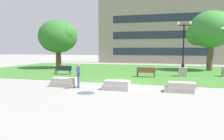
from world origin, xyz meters
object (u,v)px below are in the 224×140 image
person_skateboarder (78,74)px  skateboard (72,87)px  concrete_block_right (180,87)px  lamp_post_right (183,65)px  park_bench_near_left (63,69)px  park_bench_near_right (146,72)px  concrete_block_left (117,85)px  concrete_block_center (64,82)px

person_skateboarder → skateboard: person_skateboarder is taller
concrete_block_right → lamp_post_right: lamp_post_right is taller
person_skateboarder → lamp_post_right: (7.27, 8.52, 0.14)m
park_bench_near_left → park_bench_near_right: size_ratio=1.00×
concrete_block_left → park_bench_near_left: park_bench_near_left is taller
concrete_block_left → park_bench_near_right: (1.05, 7.12, 0.23)m
concrete_block_left → park_bench_near_left: bearing=138.2°
concrete_block_left → concrete_block_right: same height
concrete_block_center → concrete_block_right: size_ratio=0.95×
concrete_block_right → skateboard: 7.28m
concrete_block_center → person_skateboarder: size_ratio=1.05×
person_skateboarder → concrete_block_right: bearing=3.0°
concrete_block_center → park_bench_near_right: bearing=53.7°
person_skateboarder → skateboard: 0.99m
park_bench_near_right → lamp_post_right: (3.44, 1.44, 0.58)m
concrete_block_right → lamp_post_right: size_ratio=0.35×
concrete_block_center → skateboard: bearing=-24.6°
park_bench_near_right → skateboard: bearing=-120.1°
concrete_block_right → lamp_post_right: bearing=87.1°
concrete_block_right → person_skateboarder: (-6.86, -0.36, 0.66)m
lamp_post_right → concrete_block_right: bearing=-92.9°
concrete_block_right → park_bench_near_left: size_ratio=1.05×
park_bench_near_left → lamp_post_right: lamp_post_right is taller
concrete_block_right → concrete_block_left: bearing=-174.5°
concrete_block_right → park_bench_near_right: bearing=114.2°
concrete_block_right → park_bench_near_left: 13.43m
lamp_post_right → person_skateboarder: bearing=-130.5°
person_skateboarder → park_bench_near_right: size_ratio=0.94×
concrete_block_left → park_bench_near_right: bearing=81.6°
park_bench_near_left → park_bench_near_right: same height
skateboard → park_bench_near_left: size_ratio=0.50×
concrete_block_left → concrete_block_right: 4.09m
concrete_block_left → park_bench_near_left: (-7.68, 6.87, 0.23)m
skateboard → park_bench_near_right: size_ratio=0.50×
lamp_post_right → concrete_block_left: bearing=-117.7°
lamp_post_right → park_bench_near_left: bearing=-172.1°
park_bench_near_left → park_bench_near_right: bearing=1.7°
concrete_block_left → concrete_block_right: size_ratio=0.95×
concrete_block_center → person_skateboarder: (1.24, -0.17, 0.66)m
concrete_block_right → park_bench_near_left: park_bench_near_left is taller
concrete_block_center → concrete_block_left: size_ratio=1.00×
skateboard → lamp_post_right: (7.67, 8.74, 1.03)m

